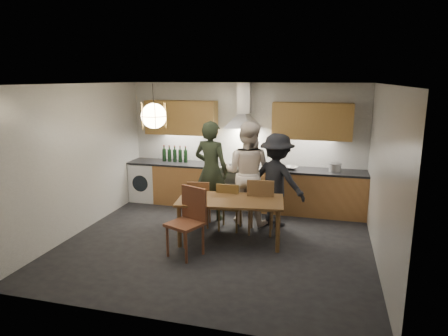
% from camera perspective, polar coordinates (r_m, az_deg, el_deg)
% --- Properties ---
extents(ground, '(5.00, 5.00, 0.00)m').
position_cam_1_polar(ground, '(6.77, -1.08, -10.68)').
color(ground, black).
rests_on(ground, ground).
extents(room_shell, '(5.02, 4.52, 2.61)m').
position_cam_1_polar(room_shell, '(6.29, -1.14, 3.74)').
color(room_shell, silver).
rests_on(room_shell, ground).
extents(counter_run, '(5.00, 0.62, 0.90)m').
position_cam_1_polar(counter_run, '(8.40, 2.72, -2.73)').
color(counter_run, '#BD8248').
rests_on(counter_run, ground).
extents(range_stove, '(0.90, 0.60, 0.92)m').
position_cam_1_polar(range_stove, '(8.41, 2.56, -2.79)').
color(range_stove, silver).
rests_on(range_stove, ground).
extents(wall_fixtures, '(4.30, 0.54, 1.10)m').
position_cam_1_polar(wall_fixtures, '(8.26, 2.84, 7.04)').
color(wall_fixtures, '#B88A46').
rests_on(wall_fixtures, ground).
extents(pendant_lamp, '(0.43, 0.43, 0.70)m').
position_cam_1_polar(pendant_lamp, '(6.50, -9.99, 7.34)').
color(pendant_lamp, black).
rests_on(pendant_lamp, ground).
extents(dining_table, '(1.83, 1.09, 0.73)m').
position_cam_1_polar(dining_table, '(6.64, 0.92, -5.18)').
color(dining_table, brown).
rests_on(dining_table, ground).
extents(chair_back_left, '(0.46, 0.46, 0.88)m').
position_cam_1_polar(chair_back_left, '(7.30, -3.57, -4.69)').
color(chair_back_left, brown).
rests_on(chair_back_left, ground).
extents(chair_back_mid, '(0.40, 0.40, 0.89)m').
position_cam_1_polar(chair_back_mid, '(7.12, 0.69, -5.12)').
color(chair_back_mid, brown).
rests_on(chair_back_mid, ground).
extents(chair_back_right, '(0.49, 0.49, 1.01)m').
position_cam_1_polar(chair_back_right, '(6.95, 5.27, -5.00)').
color(chair_back_right, brown).
rests_on(chair_back_right, ground).
extents(chair_front, '(0.62, 0.62, 1.06)m').
position_cam_1_polar(chair_front, '(6.21, -5.00, -6.94)').
color(chair_front, '#5C301D').
rests_on(chair_front, ground).
extents(person_left, '(0.78, 0.59, 1.91)m').
position_cam_1_polar(person_left, '(7.65, -1.85, -0.37)').
color(person_left, black).
rests_on(person_left, ground).
extents(person_mid, '(1.02, 0.84, 1.92)m').
position_cam_1_polar(person_mid, '(7.45, 3.34, -0.71)').
color(person_mid, beige).
rests_on(person_mid, ground).
extents(person_right, '(1.27, 1.03, 1.72)m').
position_cam_1_polar(person_right, '(7.37, 7.52, -1.75)').
color(person_right, black).
rests_on(person_right, ground).
extents(mixing_bowl, '(0.34, 0.34, 0.07)m').
position_cam_1_polar(mixing_bowl, '(8.09, 9.54, 0.01)').
color(mixing_bowl, '#B6B6B9').
rests_on(mixing_bowl, counter_run).
extents(stock_pot, '(0.29, 0.29, 0.16)m').
position_cam_1_polar(stock_pot, '(8.07, 15.57, 0.02)').
color(stock_pot, '#B4B3B7').
rests_on(stock_pot, counter_run).
extents(wine_bottles, '(0.58, 0.08, 0.35)m').
position_cam_1_polar(wine_bottles, '(8.76, -7.05, 2.03)').
color(wine_bottles, black).
rests_on(wine_bottles, counter_run).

